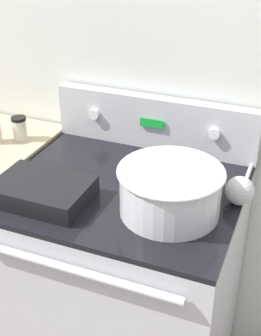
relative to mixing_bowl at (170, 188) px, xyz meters
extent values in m
cube|color=silver|center=(-0.19, 0.45, 0.26)|extent=(8.00, 0.05, 2.50)
cube|color=#BCBCC1|center=(-0.19, 0.09, -0.55)|extent=(0.77, 0.65, 0.89)
cube|color=black|center=(-0.19, 0.09, -0.09)|extent=(0.77, 0.65, 0.02)
cylinder|color=silver|center=(-0.19, -0.26, -0.16)|extent=(0.63, 0.02, 0.02)
cube|color=#BCBCC1|center=(-0.19, 0.39, 0.02)|extent=(0.77, 0.05, 0.20)
cylinder|color=white|center=(-0.42, 0.36, 0.03)|extent=(0.04, 0.02, 0.04)
cylinder|color=white|center=(0.04, 0.36, 0.03)|extent=(0.04, 0.02, 0.04)
cube|color=green|center=(-0.19, 0.36, 0.03)|extent=(0.09, 0.01, 0.03)
cylinder|color=silver|center=(0.00, 0.00, -0.01)|extent=(0.29, 0.29, 0.14)
torus|color=silver|center=(0.00, 0.00, 0.06)|extent=(0.31, 0.31, 0.01)
cylinder|color=beige|center=(0.00, 0.00, 0.04)|extent=(0.27, 0.27, 0.02)
cube|color=black|center=(-0.38, -0.08, -0.05)|extent=(0.29, 0.20, 0.06)
cube|color=#D1BC7A|center=(-0.38, -0.08, -0.04)|extent=(0.26, 0.18, 0.03)
cylinder|color=#B7B7B7|center=(0.18, 0.27, -0.07)|extent=(0.01, 0.30, 0.01)
sphere|color=#B7B7B7|center=(0.18, 0.12, -0.04)|extent=(0.09, 0.09, 0.09)
cylinder|color=beige|center=(-0.67, 0.23, -0.03)|extent=(0.05, 0.05, 0.08)
cylinder|color=black|center=(-0.67, 0.23, 0.02)|extent=(0.06, 0.06, 0.01)
camera|label=1|loc=(0.32, -1.11, 0.72)|focal=50.00mm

